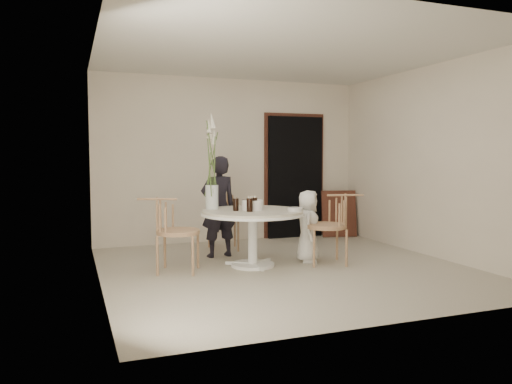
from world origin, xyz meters
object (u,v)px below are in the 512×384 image
object	(u,v)px
girl	(218,207)
birthday_cake	(252,205)
boy	(308,226)
table	(253,219)
flower_vase	(212,172)
chair_right	(336,218)
chair_far	(222,211)
chair_left	(168,224)

from	to	relation	value
girl	birthday_cake	world-z (taller)	girl
girl	boy	distance (m)	1.29
table	boy	world-z (taller)	boy
flower_vase	chair_right	bearing A→B (deg)	-19.07
table	girl	size ratio (longest dim) A/B	0.94
chair_right	birthday_cake	size ratio (longest dim) A/B	3.43
chair_far	boy	distance (m)	1.58
table	birthday_cake	size ratio (longest dim) A/B	4.91
girl	flower_vase	distance (m)	0.70
flower_vase	table	bearing A→B (deg)	-34.36
table	birthday_cake	bearing A→B (deg)	97.03
birthday_cake	girl	bearing A→B (deg)	107.91
chair_far	chair_left	world-z (taller)	chair_left
chair_far	chair_right	xyz separation A→B (m)	(1.09, -1.59, 0.03)
chair_left	boy	xyz separation A→B (m)	(1.87, -0.08, -0.11)
table	chair_far	xyz separation A→B (m)	(0.00, 1.37, -0.04)
boy	birthday_cake	distance (m)	0.85
chair_right	chair_left	bearing A→B (deg)	-84.46
table	chair_left	xyz separation A→B (m)	(-1.08, 0.08, -0.02)
chair_far	chair_right	world-z (taller)	chair_right
chair_far	girl	distance (m)	0.68
chair_far	chair_right	bearing A→B (deg)	-44.89
chair_right	table	bearing A→B (deg)	-88.19
chair_left	girl	distance (m)	1.08
chair_left	birthday_cake	xyz separation A→B (m)	(1.08, -0.07, 0.20)
table	boy	distance (m)	0.80
boy	flower_vase	size ratio (longest dim) A/B	0.77
boy	girl	bearing A→B (deg)	80.72
chair_right	chair_left	xyz separation A→B (m)	(-2.17, 0.30, -0.01)
table	flower_vase	distance (m)	0.81
chair_far	flower_vase	size ratio (longest dim) A/B	0.71
table	boy	size ratio (longest dim) A/B	1.38
chair_left	flower_vase	distance (m)	0.91
chair_far	flower_vase	bearing A→B (deg)	-102.47
boy	chair_far	bearing A→B (deg)	56.59
boy	birthday_cake	size ratio (longest dim) A/B	3.56
chair_right	girl	size ratio (longest dim) A/B	0.65
flower_vase	chair_far	bearing A→B (deg)	66.69
table	chair_right	size ratio (longest dim) A/B	1.43
chair_left	flower_vase	bearing A→B (deg)	-47.42
chair_far	birthday_cake	size ratio (longest dim) A/B	3.27
chair_right	chair_left	distance (m)	2.19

